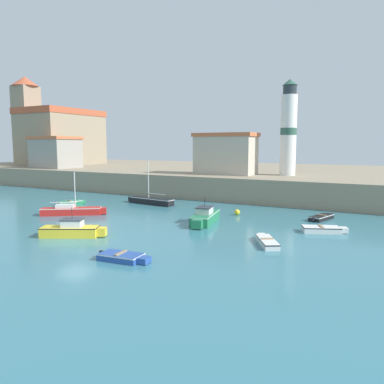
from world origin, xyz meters
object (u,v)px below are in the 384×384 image
(dinghy_white_3, at_px, (323,229))
(church, at_px, (56,134))
(dinghy_black_7, at_px, (322,217))
(dinghy_white_8, at_px, (267,241))
(dinghy_blue_5, at_px, (123,257))
(sailboat_black_1, at_px, (151,201))
(harbor_shed_near_wharf, at_px, (226,154))
(dinghy_green_6, at_px, (71,203))
(motorboat_yellow_2, at_px, (72,230))
(lighthouse, at_px, (289,129))
(sailboat_red_4, at_px, (72,210))
(motorboat_green_0, at_px, (205,217))
(harbor_shed_mid_row, at_px, (56,152))
(mooring_buoy, at_px, (237,212))

(dinghy_white_3, distance_m, church, 62.53)
(dinghy_black_7, distance_m, dinghy_white_8, 11.32)
(dinghy_white_3, bearing_deg, dinghy_black_7, 100.05)
(dinghy_white_3, distance_m, dinghy_blue_5, 16.49)
(sailboat_black_1, relative_size, church, 0.37)
(harbor_shed_near_wharf, bearing_deg, dinghy_green_6, -127.47)
(motorboat_yellow_2, bearing_deg, lighthouse, 72.84)
(church, xyz_separation_m, harbor_shed_near_wharf, (41.22, -7.66, -3.41))
(sailboat_black_1, distance_m, dinghy_black_7, 19.55)
(sailboat_red_4, height_order, harbor_shed_near_wharf, harbor_shed_near_wharf)
(church, height_order, lighthouse, church)
(motorboat_green_0, distance_m, dinghy_black_7, 11.22)
(motorboat_green_0, relative_size, motorboat_yellow_2, 1.17)
(sailboat_red_4, xyz_separation_m, church, (-33.34, 28.28, 8.80))
(motorboat_green_0, height_order, harbor_shed_mid_row, harbor_shed_mid_row)
(motorboat_yellow_2, bearing_deg, dinghy_black_7, 45.39)
(dinghy_black_7, bearing_deg, dinghy_white_8, -99.63)
(harbor_shed_near_wharf, bearing_deg, harbor_shed_mid_row, -178.53)
(sailboat_black_1, bearing_deg, motorboat_yellow_2, -76.80)
(harbor_shed_near_wharf, bearing_deg, dinghy_white_8, -60.15)
(dinghy_green_6, bearing_deg, harbor_shed_near_wharf, 52.53)
(mooring_buoy, relative_size, church, 0.03)
(harbor_shed_mid_row, bearing_deg, sailboat_black_1, -20.78)
(dinghy_blue_5, height_order, harbor_shed_mid_row, harbor_shed_mid_row)
(dinghy_green_6, xyz_separation_m, dinghy_black_7, (27.23, 5.13, -0.07))
(dinghy_green_6, xyz_separation_m, dinghy_white_8, (25.34, -6.03, -0.07))
(motorboat_green_0, distance_m, harbor_shed_mid_row, 41.66)
(dinghy_blue_5, bearing_deg, sailboat_red_4, 145.99)
(motorboat_green_0, height_order, dinghy_white_3, motorboat_green_0)
(dinghy_green_6, xyz_separation_m, harbor_shed_mid_row, (-19.49, 15.50, 5.47))
(motorboat_green_0, bearing_deg, dinghy_blue_5, -87.57)
(sailboat_red_4, bearing_deg, dinghy_black_7, 22.64)
(dinghy_white_3, relative_size, harbor_shed_near_wharf, 0.43)
(motorboat_green_0, distance_m, lighthouse, 21.81)
(dinghy_black_7, xyz_separation_m, harbor_shed_mid_row, (-46.72, 10.37, 5.53))
(sailboat_black_1, relative_size, harbor_shed_near_wharf, 0.78)
(sailboat_red_4, relative_size, harbor_shed_mid_row, 0.78)
(motorboat_green_0, height_order, sailboat_black_1, sailboat_black_1)
(sailboat_black_1, bearing_deg, dinghy_green_6, -145.98)
(dinghy_blue_5, distance_m, dinghy_green_6, 23.25)
(motorboat_green_0, height_order, dinghy_black_7, motorboat_green_0)
(motorboat_yellow_2, height_order, dinghy_green_6, motorboat_yellow_2)
(motorboat_green_0, distance_m, mooring_buoy, 5.13)
(sailboat_black_1, height_order, harbor_shed_near_wharf, harbor_shed_near_wharf)
(dinghy_white_8, bearing_deg, church, 150.96)
(sailboat_red_4, xyz_separation_m, mooring_buoy, (14.72, 7.79, -0.16))
(sailboat_black_1, height_order, church, church)
(motorboat_yellow_2, height_order, dinghy_white_8, motorboat_yellow_2)
(dinghy_white_8, relative_size, lighthouse, 0.29)
(lighthouse, bearing_deg, motorboat_green_0, -96.63)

